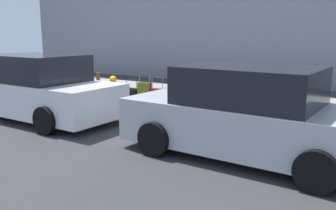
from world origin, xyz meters
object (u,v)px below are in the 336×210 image
object	(u,v)px
parked_car_white_1	(38,89)
suitcase_black_0	(249,109)
suitcase_olive_6	(145,95)
suitcase_black_7	(132,97)
suitcase_red_3	(190,102)
suitcase_navy_4	(172,101)
fire_hydrant	(113,89)
suitcase_teal_1	(226,107)
suitcase_silver_2	(208,103)
suitcase_maroon_5	(157,99)
bollard_post	(99,88)
parked_car_silver_0	(249,115)

from	to	relation	value
parked_car_white_1	suitcase_black_0	bearing A→B (deg)	-156.40
suitcase_olive_6	suitcase_black_7	xyz separation A→B (m)	(0.48, -0.01, -0.10)
suitcase_red_3	suitcase_navy_4	world-z (taller)	suitcase_red_3
fire_hydrant	parked_car_white_1	world-z (taller)	parked_car_white_1
suitcase_teal_1	suitcase_olive_6	size ratio (longest dim) A/B	0.90
suitcase_navy_4	suitcase_black_7	bearing A→B (deg)	-5.06
suitcase_navy_4	suitcase_olive_6	world-z (taller)	suitcase_olive_6
suitcase_silver_2	suitcase_maroon_5	bearing A→B (deg)	1.24
suitcase_olive_6	suitcase_navy_4	bearing A→B (deg)	172.89
bollard_post	suitcase_teal_1	bearing A→B (deg)	-178.69
suitcase_silver_2	suitcase_navy_4	distance (m)	1.05
suitcase_maroon_5	suitcase_olive_6	bearing A→B (deg)	-5.98
suitcase_black_0	suitcase_silver_2	world-z (taller)	suitcase_silver_2
suitcase_maroon_5	fire_hydrant	world-z (taller)	suitcase_maroon_5
suitcase_maroon_5	parked_car_white_1	size ratio (longest dim) A/B	0.19
suitcase_black_7	bollard_post	distance (m)	1.14
parked_car_silver_0	parked_car_white_1	size ratio (longest dim) A/B	0.98
parked_car_silver_0	suitcase_maroon_5	bearing A→B (deg)	-31.97
suitcase_maroon_5	fire_hydrant	distance (m)	1.59
suitcase_teal_1	suitcase_olive_6	xyz separation A→B (m)	(2.54, -0.11, 0.06)
suitcase_black_0	suitcase_olive_6	world-z (taller)	suitcase_olive_6
suitcase_red_3	suitcase_navy_4	size ratio (longest dim) A/B	1.30
suitcase_teal_1	bollard_post	size ratio (longest dim) A/B	0.92
suitcase_maroon_5	suitcase_black_7	size ratio (longest dim) A/B	1.19
parked_car_white_1	suitcase_red_3	bearing A→B (deg)	-148.66
suitcase_silver_2	fire_hydrant	world-z (taller)	suitcase_silver_2
suitcase_red_3	suitcase_black_7	xyz separation A→B (m)	(2.00, -0.08, -0.05)
suitcase_silver_2	suitcase_red_3	xyz separation A→B (m)	(0.50, 0.06, -0.02)
suitcase_black_0	suitcase_black_7	size ratio (longest dim) A/B	0.78
suitcase_silver_2	suitcase_black_7	bearing A→B (deg)	-0.51
parked_car_white_1	suitcase_olive_6	bearing A→B (deg)	-131.40
suitcase_red_3	fire_hydrant	xyz separation A→B (m)	(2.64, -0.02, 0.13)
suitcase_red_3	parked_car_white_1	world-z (taller)	parked_car_white_1
suitcase_black_0	suitcase_olive_6	size ratio (longest dim) A/B	0.62
suitcase_red_3	fire_hydrant	distance (m)	2.64
suitcase_red_3	suitcase_navy_4	bearing A→B (deg)	4.86
suitcase_black_0	suitcase_olive_6	distance (m)	3.09
suitcase_maroon_5	parked_car_white_1	world-z (taller)	parked_car_white_1
suitcase_red_3	fire_hydrant	size ratio (longest dim) A/B	1.00
suitcase_silver_2	suitcase_navy_4	world-z (taller)	suitcase_silver_2
suitcase_teal_1	suitcase_silver_2	world-z (taller)	suitcase_silver_2
suitcase_teal_1	suitcase_olive_6	distance (m)	2.54
suitcase_navy_4	suitcase_olive_6	size ratio (longest dim) A/B	0.68
suitcase_olive_6	bollard_post	xyz separation A→B (m)	(1.58, 0.20, 0.11)
suitcase_teal_1	bollard_post	xyz separation A→B (m)	(4.12, 0.09, 0.17)
suitcase_red_3	parked_car_silver_0	size ratio (longest dim) A/B	0.18
suitcase_teal_1	parked_car_white_1	distance (m)	4.91
suitcase_navy_4	parked_car_white_1	distance (m)	3.55
suitcase_maroon_5	suitcase_black_7	xyz separation A→B (m)	(0.95, -0.06, -0.03)
suitcase_black_7	bollard_post	world-z (taller)	bollard_post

